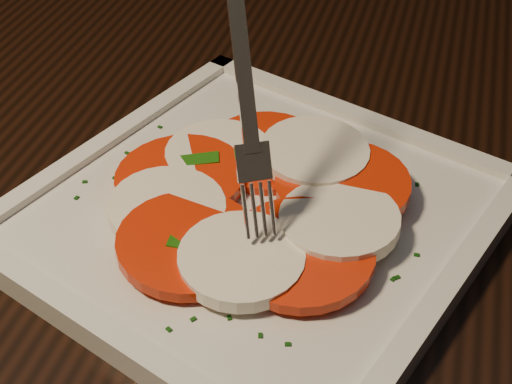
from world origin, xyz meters
TOP-DOWN VIEW (x-y plane):
  - table at (0.22, 0.01)m, footprint 1.23×0.85m
  - plate at (0.14, -0.03)m, footprint 0.36×0.36m
  - caprese_salad at (0.14, -0.03)m, footprint 0.24×0.24m
  - fork at (0.13, -0.02)m, footprint 0.08×0.10m

SIDE VIEW (x-z plane):
  - table at x=0.22m, z-range 0.28..1.03m
  - plate at x=0.14m, z-range 0.75..0.76m
  - caprese_salad at x=0.14m, z-range 0.76..0.79m
  - fork at x=0.13m, z-range 0.79..0.95m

